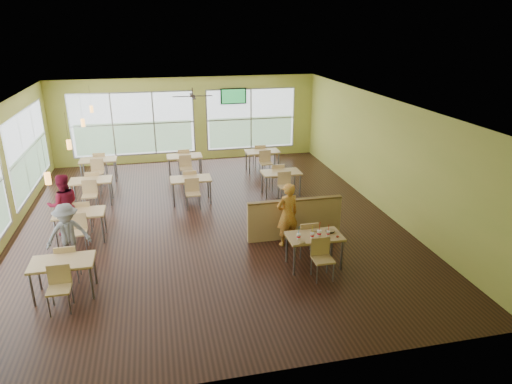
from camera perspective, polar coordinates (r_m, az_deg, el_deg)
room at (r=12.08m, az=-6.32°, el=3.42°), size 12.00×12.04×3.20m
window_bays at (r=15.08m, az=-17.79°, el=5.53°), size 9.24×10.24×2.38m
main_table at (r=10.13m, az=7.31°, el=-6.00°), size 1.22×1.52×0.87m
half_wall_divider at (r=11.42m, az=4.85°, el=-3.33°), size 2.40×0.14×1.04m
dining_tables at (r=13.94m, az=-11.28°, el=1.31°), size 6.92×8.72×0.87m
pendant_lights at (r=12.61m, az=-21.55°, el=6.86°), size 0.11×7.31×0.86m
ceiling_fan at (r=14.70m, az=-7.93°, el=11.81°), size 1.25×1.25×0.29m
tv_backwall at (r=17.85m, az=-2.84°, el=11.88°), size 1.00×0.07×0.60m
man_plaid at (r=10.94m, az=3.94°, el=-2.84°), size 0.66×0.51×1.59m
patron_maroon at (r=12.45m, az=-22.89°, el=-1.49°), size 0.91×0.78×1.60m
patron_grey at (r=10.90m, az=-22.44°, el=-4.94°), size 1.02×0.71×1.45m
cup_blue at (r=9.84m, az=5.34°, el=-5.52°), size 0.09×0.09×0.34m
cup_yellow at (r=9.92m, az=7.04°, el=-5.39°), size 0.09×0.09×0.33m
cup_red_near at (r=10.02m, az=7.91°, el=-5.11°), size 0.10×0.10×0.37m
cup_red_far at (r=10.07m, az=9.01°, el=-5.11°), size 0.08×0.08×0.30m
food_basket at (r=10.26m, az=9.26°, el=-4.83°), size 0.22×0.22×0.05m
ketchup_cup at (r=10.07m, az=10.16°, el=-5.49°), size 0.06×0.06×0.02m
wrapper_left at (r=9.70m, az=5.76°, el=-6.28°), size 0.19×0.18×0.04m
wrapper_mid at (r=10.26m, az=7.38°, el=-4.76°), size 0.19×0.17×0.04m
wrapper_right at (r=9.88m, az=8.90°, el=-5.93°), size 0.13×0.11×0.03m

